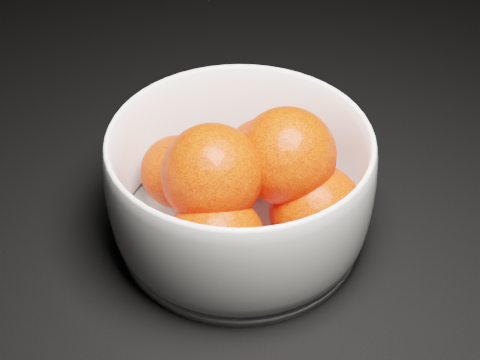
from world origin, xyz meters
TOP-DOWN VIEW (x-y plane):
  - ground at (0.00, 0.00)m, footprint 3.00×3.00m
  - bowl at (-0.06, -0.18)m, footprint 0.22×0.22m
  - orange_pile at (-0.06, -0.20)m, footprint 0.16×0.17m

SIDE VIEW (x-z plane):
  - ground at x=0.00m, z-range 0.00..0.00m
  - bowl at x=-0.06m, z-range 0.00..0.11m
  - orange_pile at x=-0.06m, z-range 0.00..0.12m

